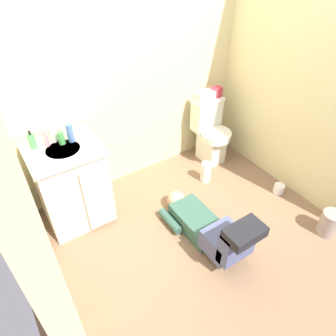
% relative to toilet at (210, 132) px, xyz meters
% --- Properties ---
extents(ground_plane, '(2.96, 3.08, 0.04)m').
position_rel_toilet_xyz_m(ground_plane, '(-0.84, -0.79, -0.39)').
color(ground_plane, '#85654A').
extents(wall_back, '(2.62, 0.08, 2.40)m').
position_rel_toilet_xyz_m(wall_back, '(-0.84, 0.30, 0.83)').
color(wall_back, beige).
rests_on(wall_back, ground_plane).
extents(wall_left, '(0.08, 2.08, 2.40)m').
position_rel_toilet_xyz_m(wall_left, '(-2.11, -0.79, 0.83)').
color(wall_left, beige).
rests_on(wall_left, ground_plane).
extents(wall_right, '(0.08, 2.08, 2.40)m').
position_rel_toilet_xyz_m(wall_right, '(0.43, -0.79, 0.83)').
color(wall_right, beige).
rests_on(wall_right, ground_plane).
extents(toilet, '(0.36, 0.46, 0.75)m').
position_rel_toilet_xyz_m(toilet, '(0.00, 0.00, 0.00)').
color(toilet, silver).
rests_on(toilet, ground_plane).
extents(vanity_cabinet, '(0.60, 0.53, 0.82)m').
position_rel_toilet_xyz_m(vanity_cabinet, '(-1.67, -0.06, 0.05)').
color(vanity_cabinet, beige).
rests_on(vanity_cabinet, ground_plane).
extents(faucet, '(0.02, 0.02, 0.10)m').
position_rel_toilet_xyz_m(faucet, '(-1.68, 0.08, 0.50)').
color(faucet, silver).
rests_on(faucet, vanity_cabinet).
extents(person_plumber, '(0.39, 1.06, 0.52)m').
position_rel_toilet_xyz_m(person_plumber, '(-0.81, -0.99, -0.19)').
color(person_plumber, '#33594C').
rests_on(person_plumber, ground_plane).
extents(tissue_box, '(0.22, 0.11, 0.10)m').
position_rel_toilet_xyz_m(tissue_box, '(-0.04, 0.09, 0.43)').
color(tissue_box, silver).
rests_on(tissue_box, toilet).
extents(toiletry_bag, '(0.12, 0.09, 0.11)m').
position_rel_toilet_xyz_m(toiletry_bag, '(0.11, 0.09, 0.44)').
color(toiletry_bag, '#B22D3F').
rests_on(toiletry_bag, toilet).
extents(soap_dispenser, '(0.06, 0.06, 0.17)m').
position_rel_toilet_xyz_m(soap_dispenser, '(-1.87, 0.06, 0.52)').
color(soap_dispenser, '#489D53').
rests_on(soap_dispenser, vanity_cabinet).
extents(bottle_pink, '(0.04, 0.04, 0.15)m').
position_rel_toilet_xyz_m(bottle_pink, '(-1.77, 0.04, 0.53)').
color(bottle_pink, pink).
rests_on(bottle_pink, vanity_cabinet).
extents(bottle_white, '(0.06, 0.06, 0.13)m').
position_rel_toilet_xyz_m(bottle_white, '(-1.70, 0.08, 0.52)').
color(bottle_white, white).
rests_on(bottle_white, vanity_cabinet).
extents(bottle_green, '(0.06, 0.06, 0.11)m').
position_rel_toilet_xyz_m(bottle_green, '(-1.65, 0.00, 0.51)').
color(bottle_green, '#45994E').
rests_on(bottle_green, vanity_cabinet).
extents(bottle_blue, '(0.06, 0.06, 0.16)m').
position_rel_toilet_xyz_m(bottle_blue, '(-1.57, -0.01, 0.53)').
color(bottle_blue, '#466BB8').
rests_on(bottle_blue, vanity_cabinet).
extents(trash_can, '(0.18, 0.18, 0.25)m').
position_rel_toilet_xyz_m(trash_can, '(0.17, -1.53, -0.24)').
color(trash_can, '#A19086').
rests_on(trash_can, ground_plane).
extents(paper_towel_roll, '(0.11, 0.11, 0.24)m').
position_rel_toilet_xyz_m(paper_towel_roll, '(-0.30, -0.32, -0.25)').
color(paper_towel_roll, white).
rests_on(paper_towel_roll, ground_plane).
extents(toilet_paper_roll, '(0.11, 0.11, 0.10)m').
position_rel_toilet_xyz_m(toilet_paper_roll, '(0.23, -0.91, -0.32)').
color(toilet_paper_roll, white).
rests_on(toilet_paper_roll, ground_plane).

